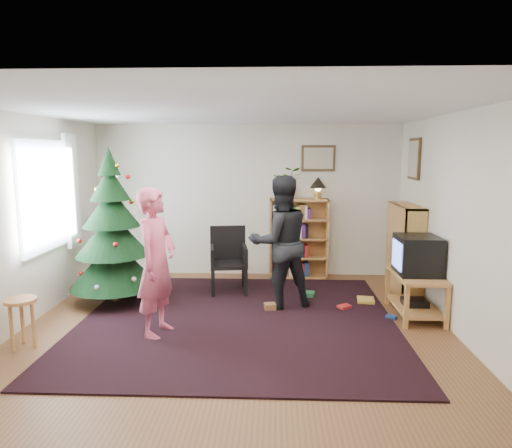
{
  "coord_description": "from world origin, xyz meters",
  "views": [
    {
      "loc": [
        0.44,
        -5.04,
        2.05
      ],
      "look_at": [
        0.2,
        0.96,
        1.1
      ],
      "focal_mm": 32.0,
      "sensor_mm": 36.0,
      "label": 1
    }
  ],
  "objects_px": {
    "picture_back": "(318,158)",
    "potted_plant": "(287,183)",
    "person_standing": "(157,262)",
    "picture_right": "(414,159)",
    "tv_stand": "(415,291)",
    "table_lamp": "(318,184)",
    "stool": "(21,310)",
    "person_by_chair": "(280,242)",
    "crt_tv": "(417,255)",
    "bookshelf_back": "(299,237)",
    "bookshelf_right": "(405,248)",
    "armchair": "(229,257)",
    "christmas_tree": "(113,239)"
  },
  "relations": [
    {
      "from": "picture_back",
      "to": "potted_plant",
      "type": "relative_size",
      "value": 1.08
    },
    {
      "from": "person_standing",
      "to": "picture_right",
      "type": "bearing_deg",
      "value": -46.93
    },
    {
      "from": "tv_stand",
      "to": "table_lamp",
      "type": "bearing_deg",
      "value": 121.26
    },
    {
      "from": "picture_back",
      "to": "stool",
      "type": "bearing_deg",
      "value": -137.64
    },
    {
      "from": "person_by_chair",
      "to": "potted_plant",
      "type": "relative_size",
      "value": 3.44
    },
    {
      "from": "person_by_chair",
      "to": "crt_tv",
      "type": "bearing_deg",
      "value": 149.99
    },
    {
      "from": "bookshelf_back",
      "to": "table_lamp",
      "type": "bearing_deg",
      "value": 0.0
    },
    {
      "from": "picture_right",
      "to": "potted_plant",
      "type": "distance_m",
      "value": 1.97
    },
    {
      "from": "bookshelf_back",
      "to": "potted_plant",
      "type": "bearing_deg",
      "value": 180.0
    },
    {
      "from": "bookshelf_right",
      "to": "armchair",
      "type": "xyz_separation_m",
      "value": [
        -2.56,
        -0.01,
        -0.15
      ]
    },
    {
      "from": "potted_plant",
      "to": "person_by_chair",
      "type": "bearing_deg",
      "value": -94.65
    },
    {
      "from": "bookshelf_back",
      "to": "potted_plant",
      "type": "distance_m",
      "value": 0.91
    },
    {
      "from": "picture_back",
      "to": "picture_right",
      "type": "relative_size",
      "value": 0.92
    },
    {
      "from": "christmas_tree",
      "to": "armchair",
      "type": "height_order",
      "value": "christmas_tree"
    },
    {
      "from": "table_lamp",
      "to": "person_standing",
      "type": "bearing_deg",
      "value": -128.87
    },
    {
      "from": "person_standing",
      "to": "potted_plant",
      "type": "bearing_deg",
      "value": -17.75
    },
    {
      "from": "picture_right",
      "to": "armchair",
      "type": "xyz_separation_m",
      "value": [
        -2.7,
        -0.23,
        -1.43
      ]
    },
    {
      "from": "picture_back",
      "to": "armchair",
      "type": "height_order",
      "value": "picture_back"
    },
    {
      "from": "picture_back",
      "to": "christmas_tree",
      "type": "xyz_separation_m",
      "value": [
        -2.9,
        -1.53,
        -1.07
      ]
    },
    {
      "from": "person_by_chair",
      "to": "bookshelf_right",
      "type": "bearing_deg",
      "value": -179.88
    },
    {
      "from": "bookshelf_back",
      "to": "armchair",
      "type": "height_order",
      "value": "bookshelf_back"
    },
    {
      "from": "christmas_tree",
      "to": "person_by_chair",
      "type": "xyz_separation_m",
      "value": [
        2.27,
        -0.09,
        -0.01
      ]
    },
    {
      "from": "picture_back",
      "to": "armchair",
      "type": "relative_size",
      "value": 0.57
    },
    {
      "from": "christmas_tree",
      "to": "crt_tv",
      "type": "relative_size",
      "value": 3.91
    },
    {
      "from": "armchair",
      "to": "stool",
      "type": "distance_m",
      "value": 2.89
    },
    {
      "from": "person_by_chair",
      "to": "person_standing",
      "type": "bearing_deg",
      "value": 15.35
    },
    {
      "from": "picture_right",
      "to": "christmas_tree",
      "type": "xyz_separation_m",
      "value": [
        -4.22,
        -0.81,
        -1.07
      ]
    },
    {
      "from": "picture_back",
      "to": "picture_right",
      "type": "xyz_separation_m",
      "value": [
        1.33,
        -0.73,
        0.0
      ]
    },
    {
      "from": "crt_tv",
      "to": "bookshelf_back",
      "type": "bearing_deg",
      "value": 127.75
    },
    {
      "from": "picture_back",
      "to": "potted_plant",
      "type": "bearing_deg",
      "value": -165.13
    },
    {
      "from": "bookshelf_back",
      "to": "tv_stand",
      "type": "height_order",
      "value": "bookshelf_back"
    },
    {
      "from": "table_lamp",
      "to": "armchair",
      "type": "bearing_deg",
      "value": -148.98
    },
    {
      "from": "armchair",
      "to": "stool",
      "type": "relative_size",
      "value": 1.78
    },
    {
      "from": "armchair",
      "to": "person_standing",
      "type": "relative_size",
      "value": 0.57
    },
    {
      "from": "bookshelf_right",
      "to": "armchair",
      "type": "height_order",
      "value": "bookshelf_right"
    },
    {
      "from": "christmas_tree",
      "to": "bookshelf_back",
      "type": "distance_m",
      "value": 2.95
    },
    {
      "from": "crt_tv",
      "to": "person_by_chair",
      "type": "relative_size",
      "value": 0.31
    },
    {
      "from": "christmas_tree",
      "to": "bookshelf_right",
      "type": "xyz_separation_m",
      "value": [
        4.09,
        0.59,
        -0.22
      ]
    },
    {
      "from": "bookshelf_right",
      "to": "potted_plant",
      "type": "height_order",
      "value": "potted_plant"
    },
    {
      "from": "person_standing",
      "to": "person_by_chair",
      "type": "bearing_deg",
      "value": -40.76
    },
    {
      "from": "bookshelf_right",
      "to": "person_by_chair",
      "type": "xyz_separation_m",
      "value": [
        -1.82,
        -0.68,
        0.21
      ]
    },
    {
      "from": "person_by_chair",
      "to": "tv_stand",
      "type": "bearing_deg",
      "value": 150.01
    },
    {
      "from": "picture_right",
      "to": "stool",
      "type": "bearing_deg",
      "value": -153.52
    },
    {
      "from": "picture_back",
      "to": "person_standing",
      "type": "distance_m",
      "value": 3.49
    },
    {
      "from": "stool",
      "to": "person_standing",
      "type": "height_order",
      "value": "person_standing"
    },
    {
      "from": "table_lamp",
      "to": "potted_plant",
      "type": "bearing_deg",
      "value": 180.0
    },
    {
      "from": "christmas_tree",
      "to": "person_by_chair",
      "type": "relative_size",
      "value": 1.21
    },
    {
      "from": "picture_right",
      "to": "bookshelf_back",
      "type": "height_order",
      "value": "picture_right"
    },
    {
      "from": "picture_right",
      "to": "person_standing",
      "type": "bearing_deg",
      "value": -150.36
    },
    {
      "from": "christmas_tree",
      "to": "person_standing",
      "type": "xyz_separation_m",
      "value": [
        0.88,
        -1.09,
        -0.05
      ]
    }
  ]
}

